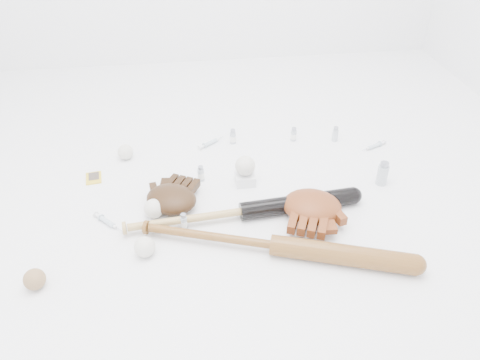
{
  "coord_description": "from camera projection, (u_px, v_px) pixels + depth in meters",
  "views": [
    {
      "loc": [
        -0.18,
        -1.45,
        1.18
      ],
      "look_at": [
        0.03,
        0.07,
        0.06
      ],
      "focal_mm": 35.0,
      "sensor_mm": 36.0,
      "label": 1
    }
  ],
  "objects": [
    {
      "name": "vial_1",
      "position": [
        294.0,
        134.0,
        2.25
      ],
      "size": [
        0.03,
        0.03,
        0.07
      ],
      "primitive_type": "cylinder",
      "color": "#AAB4BB",
      "rests_on": "ground"
    },
    {
      "name": "vial_0",
      "position": [
        233.0,
        136.0,
        2.22
      ],
      "size": [
        0.03,
        0.03,
        0.07
      ],
      "primitive_type": "cylinder",
      "color": "#AAB4BB",
      "rests_on": "ground"
    },
    {
      "name": "syringe_3",
      "position": [
        300.0,
        204.0,
        1.85
      ],
      "size": [
        0.14,
        0.13,
        0.02
      ],
      "primitive_type": null,
      "rotation": [
        0.0,
        0.0,
        -0.71
      ],
      "color": "#ADBCC6",
      "rests_on": "ground"
    },
    {
      "name": "syringe_2",
      "position": [
        210.0,
        143.0,
        2.23
      ],
      "size": [
        0.15,
        0.12,
        0.02
      ],
      "primitive_type": null,
      "rotation": [
        0.0,
        0.0,
        0.63
      ],
      "color": "#ADBCC6",
      "rests_on": "ground"
    },
    {
      "name": "vial_4",
      "position": [
        184.0,
        221.0,
        1.74
      ],
      "size": [
        0.03,
        0.03,
        0.07
      ],
      "primitive_type": "cylinder",
      "color": "#AAB4BB",
      "rests_on": "ground"
    },
    {
      "name": "baseball_upper",
      "position": [
        125.0,
        152.0,
        2.12
      ],
      "size": [
        0.07,
        0.07,
        0.07
      ],
      "primitive_type": "sphere",
      "color": "silver",
      "rests_on": "ground"
    },
    {
      "name": "bat_wood",
      "position": [
        274.0,
        245.0,
        1.63
      ],
      "size": [
        0.98,
        0.4,
        0.07
      ],
      "primitive_type": null,
      "rotation": [
        0.0,
        0.0,
        -0.33
      ],
      "color": "brown",
      "rests_on": "ground"
    },
    {
      "name": "syringe_4",
      "position": [
        374.0,
        146.0,
        2.21
      ],
      "size": [
        0.16,
        0.09,
        0.02
      ],
      "primitive_type": null,
      "rotation": [
        0.0,
        0.0,
        3.56
      ],
      "color": "#ADBCC6",
      "rests_on": "ground"
    },
    {
      "name": "glove_tan",
      "position": [
        312.0,
        206.0,
        1.78
      ],
      "size": [
        0.35,
        0.35,
        0.1
      ],
      "primitive_type": null,
      "rotation": [
        0.0,
        0.0,
        2.74
      ],
      "color": "#692F13",
      "rests_on": "ground"
    },
    {
      "name": "syringe_0",
      "position": [
        107.0,
        222.0,
        1.77
      ],
      "size": [
        0.14,
        0.14,
        0.02
      ],
      "primitive_type": null,
      "rotation": [
        0.0,
        0.0,
        -0.81
      ],
      "color": "#ADBCC6",
      "rests_on": "ground"
    },
    {
      "name": "baseball_mid",
      "position": [
        145.0,
        247.0,
        1.62
      ],
      "size": [
        0.07,
        0.07,
        0.07
      ],
      "primitive_type": "sphere",
      "color": "silver",
      "rests_on": "ground"
    },
    {
      "name": "pedestal",
      "position": [
        245.0,
        178.0,
        1.97
      ],
      "size": [
        0.08,
        0.08,
        0.05
      ],
      "primitive_type": "cube",
      "rotation": [
        0.0,
        0.0,
        -0.01
      ],
      "color": "white",
      "rests_on": "ground"
    },
    {
      "name": "vial_3",
      "position": [
        383.0,
        173.0,
        1.95
      ],
      "size": [
        0.05,
        0.05,
        0.11
      ],
      "primitive_type": "cylinder",
      "color": "#AAB4BB",
      "rests_on": "ground"
    },
    {
      "name": "baseball_left",
      "position": [
        154.0,
        209.0,
        1.79
      ],
      "size": [
        0.08,
        0.08,
        0.08
      ],
      "primitive_type": "sphere",
      "color": "silver",
      "rests_on": "ground"
    },
    {
      "name": "bat_dark",
      "position": [
        243.0,
        211.0,
        1.78
      ],
      "size": [
        0.95,
        0.15,
        0.07
      ],
      "primitive_type": null,
      "rotation": [
        0.0,
        0.0,
        0.08
      ],
      "color": "black",
      "rests_on": "ground"
    },
    {
      "name": "baseball_aged",
      "position": [
        35.0,
        279.0,
        1.51
      ],
      "size": [
        0.07,
        0.07,
        0.07
      ],
      "primitive_type": "sphere",
      "color": "olive",
      "rests_on": "ground"
    },
    {
      "name": "vial_2",
      "position": [
        201.0,
        173.0,
        1.98
      ],
      "size": [
        0.03,
        0.03,
        0.07
      ],
      "primitive_type": "cylinder",
      "color": "#AAB4BB",
      "rests_on": "ground"
    },
    {
      "name": "syringe_1",
      "position": [
        199.0,
        233.0,
        1.72
      ],
      "size": [
        0.15,
        0.09,
        0.02
      ],
      "primitive_type": null,
      "rotation": [
        0.0,
        0.0,
        2.68
      ],
      "color": "#ADBCC6",
      "rests_on": "ground"
    },
    {
      "name": "vial_5",
      "position": [
        335.0,
        134.0,
        2.24
      ],
      "size": [
        0.03,
        0.03,
        0.07
      ],
      "primitive_type": "cylinder",
      "color": "#AAB4BB",
      "rests_on": "ground"
    },
    {
      "name": "trading_card",
      "position": [
        94.0,
        178.0,
        2.01
      ],
      "size": [
        0.08,
        0.1,
        0.0
      ],
      "primitive_type": "cube",
      "rotation": [
        0.0,
        0.0,
        0.13
      ],
      "color": "gold",
      "rests_on": "ground"
    },
    {
      "name": "glove_dark",
      "position": [
        171.0,
        199.0,
        1.83
      ],
      "size": [
        0.32,
        0.32,
        0.09
      ],
      "primitive_type": null,
      "rotation": [
        0.0,
        0.0,
        -0.48
      ],
      "color": "black",
      "rests_on": "ground"
    },
    {
      "name": "baseball_on_pedestal",
      "position": [
        245.0,
        166.0,
        1.94
      ],
      "size": [
        0.08,
        0.08,
        0.08
      ],
      "primitive_type": "sphere",
      "color": "silver",
      "rests_on": "pedestal"
    }
  ]
}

